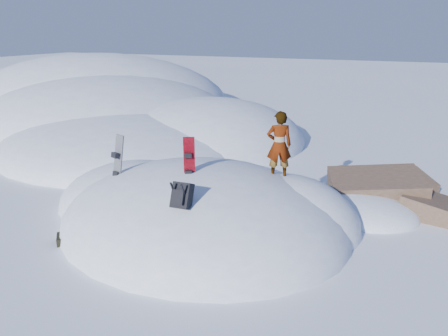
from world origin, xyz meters
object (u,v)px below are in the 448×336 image
at_px(snowboard_dark, 117,167).
at_px(person, 279,145).
at_px(backpack, 181,196).
at_px(snowboard_red, 189,166).

relative_size(snowboard_dark, person, 0.98).
distance_m(backpack, person, 2.86).
distance_m(snowboard_red, person, 2.14).
height_order(snowboard_red, snowboard_dark, snowboard_red).
height_order(backpack, person, person).
distance_m(snowboard_dark, backpack, 2.77).
bearing_deg(snowboard_dark, person, 39.57).
relative_size(snowboard_dark, backpack, 2.55).
height_order(snowboard_red, backpack, snowboard_red).
relative_size(backpack, person, 0.38).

